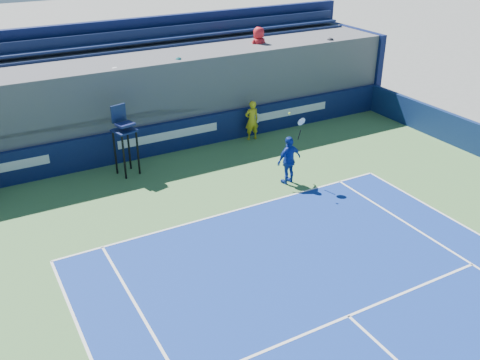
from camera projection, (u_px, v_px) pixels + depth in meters
ball_person at (252, 120)px, 21.31m from camera, size 0.61×0.43×1.61m
back_hoarding at (169, 137)px, 20.26m from camera, size 20.40×0.21×1.20m
umpire_chair at (124, 133)px, 18.16m from camera, size 0.85×0.85×2.48m
tennis_player at (289, 160)px, 17.81m from camera, size 1.03×0.56×2.57m
stadium_seating at (147, 92)px, 21.29m from camera, size 21.00×4.05×4.44m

